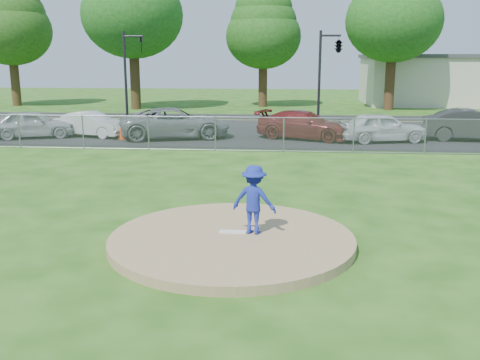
% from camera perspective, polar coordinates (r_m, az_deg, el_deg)
% --- Properties ---
extents(ground, '(120.00, 120.00, 0.00)m').
position_cam_1_polar(ground, '(21.54, 1.93, 2.15)').
color(ground, '#204D10').
rests_on(ground, ground).
extents(pitchers_mound, '(5.40, 5.40, 0.20)m').
position_cam_1_polar(pitchers_mound, '(11.86, -0.88, -6.40)').
color(pitchers_mound, '#957952').
rests_on(pitchers_mound, ground).
extents(pitching_rubber, '(0.60, 0.15, 0.04)m').
position_cam_1_polar(pitching_rubber, '(12.01, -0.78, -5.55)').
color(pitching_rubber, white).
rests_on(pitching_rubber, pitchers_mound).
extents(chain_link_fence, '(40.00, 0.06, 1.50)m').
position_cam_1_polar(chain_link_fence, '(23.39, 2.23, 4.87)').
color(chain_link_fence, gray).
rests_on(chain_link_fence, ground).
extents(parking_lot, '(50.00, 8.00, 0.01)m').
position_cam_1_polar(parking_lot, '(27.95, 2.70, 4.65)').
color(parking_lot, black).
rests_on(parking_lot, ground).
extents(street, '(60.00, 7.00, 0.01)m').
position_cam_1_polar(street, '(35.38, 3.25, 6.39)').
color(street, black).
rests_on(street, ground).
extents(commercial_building, '(16.40, 9.40, 4.30)m').
position_cam_1_polar(commercial_building, '(51.35, 22.30, 9.91)').
color(commercial_building, '#BDB6A2').
rests_on(commercial_building, ground).
extents(tree_far_left, '(6.72, 6.72, 10.74)m').
position_cam_1_polar(tree_far_left, '(49.95, -23.37, 15.40)').
color(tree_far_left, '#3A2715').
rests_on(tree_far_left, ground).
extents(tree_left, '(7.84, 7.84, 12.53)m').
position_cam_1_polar(tree_left, '(44.06, -11.48, 18.18)').
color(tree_left, '#342413').
rests_on(tree_left, ground).
extents(tree_center, '(6.16, 6.16, 9.84)m').
position_cam_1_polar(tree_center, '(45.25, 2.51, 16.02)').
color(tree_center, '#3B2415').
rests_on(tree_center, ground).
extents(tree_right, '(7.28, 7.28, 11.63)m').
position_cam_1_polar(tree_right, '(43.98, 16.14, 17.18)').
color(tree_right, '#392314').
rests_on(tree_right, ground).
extents(traffic_signal_left, '(1.28, 0.20, 5.60)m').
position_cam_1_polar(traffic_signal_left, '(34.60, -11.77, 11.57)').
color(traffic_signal_left, black).
rests_on(traffic_signal_left, ground).
extents(traffic_signal_center, '(1.42, 2.48, 5.60)m').
position_cam_1_polar(traffic_signal_center, '(33.25, 10.28, 13.74)').
color(traffic_signal_center, black).
rests_on(traffic_signal_center, ground).
extents(pitcher, '(1.10, 0.79, 1.54)m').
position_cam_1_polar(pitcher, '(11.79, 1.50, -2.11)').
color(pitcher, '#1B2A98').
rests_on(pitcher, pitchers_mound).
extents(traffic_cone, '(0.37, 0.37, 0.71)m').
position_cam_1_polar(traffic_cone, '(27.60, -12.57, 5.00)').
color(traffic_cone, '#EE420C').
rests_on(traffic_cone, parking_lot).
extents(parked_car_silver, '(4.51, 3.07, 1.42)m').
position_cam_1_polar(parked_car_silver, '(29.40, -21.26, 5.61)').
color(parked_car_silver, '#B0B0B5').
rests_on(parked_car_silver, parking_lot).
extents(parked_car_white, '(4.10, 2.36, 1.28)m').
position_cam_1_polar(parked_car_white, '(28.93, -15.57, 5.76)').
color(parked_car_white, silver).
rests_on(parked_car_white, parking_lot).
extents(parked_car_gray, '(6.01, 3.95, 1.54)m').
position_cam_1_polar(parked_car_gray, '(27.49, -6.90, 6.05)').
color(parked_car_gray, gray).
rests_on(parked_car_gray, parking_lot).
extents(parked_car_darkred, '(5.23, 3.50, 1.41)m').
position_cam_1_polar(parked_car_darkred, '(27.21, 6.88, 5.84)').
color(parked_car_darkred, maroon).
rests_on(parked_car_darkred, parking_lot).
extents(parked_car_pearl, '(4.47, 2.56, 1.43)m').
position_cam_1_polar(parked_car_pearl, '(26.97, 14.93, 5.47)').
color(parked_car_pearl, silver).
rests_on(parked_car_pearl, parking_lot).
extents(parked_car_charcoal, '(4.84, 2.21, 1.54)m').
position_cam_1_polar(parked_car_charcoal, '(28.86, 23.56, 5.40)').
color(parked_car_charcoal, '#2A2A2C').
rests_on(parked_car_charcoal, parking_lot).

